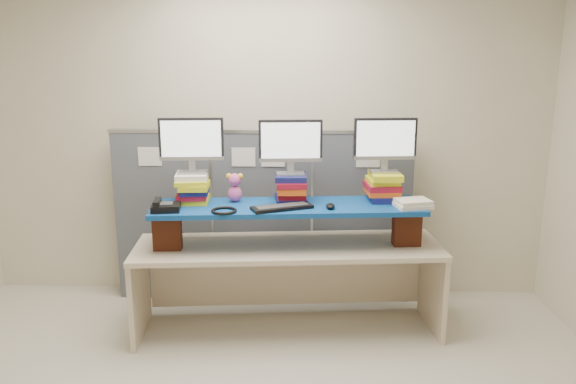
{
  "coord_description": "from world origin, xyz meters",
  "views": [
    {
      "loc": [
        0.4,
        -2.91,
        2.13
      ],
      "look_at": [
        0.25,
        1.19,
        1.13
      ],
      "focal_mm": 35.0,
      "sensor_mm": 36.0,
      "label": 1
    }
  ],
  "objects_px": {
    "monitor_right": "(385,142)",
    "keyboard": "(282,207)",
    "monitor_left": "(191,142)",
    "desk_phone": "(165,206)",
    "monitor_center": "(290,144)",
    "blue_board": "(288,207)",
    "desk": "(288,262)"
  },
  "relations": [
    {
      "from": "monitor_right",
      "to": "keyboard",
      "type": "distance_m",
      "value": 0.95
    },
    {
      "from": "monitor_left",
      "to": "desk_phone",
      "type": "relative_size",
      "value": 2.13
    },
    {
      "from": "monitor_center",
      "to": "monitor_right",
      "type": "bearing_deg",
      "value": -0.0
    },
    {
      "from": "blue_board",
      "to": "monitor_right",
      "type": "distance_m",
      "value": 0.9
    },
    {
      "from": "monitor_right",
      "to": "desk_phone",
      "type": "bearing_deg",
      "value": -171.82
    },
    {
      "from": "blue_board",
      "to": "monitor_center",
      "type": "bearing_deg",
      "value": 77.99
    },
    {
      "from": "desk",
      "to": "monitor_left",
      "type": "relative_size",
      "value": 4.95
    },
    {
      "from": "blue_board",
      "to": "keyboard",
      "type": "bearing_deg",
      "value": -112.91
    },
    {
      "from": "monitor_left",
      "to": "monitor_right",
      "type": "bearing_deg",
      "value": 0.0
    },
    {
      "from": "monitor_left",
      "to": "monitor_center",
      "type": "bearing_deg",
      "value": 0.0
    },
    {
      "from": "monitor_left",
      "to": "keyboard",
      "type": "xyz_separation_m",
      "value": [
        0.69,
        -0.18,
        -0.45
      ]
    },
    {
      "from": "blue_board",
      "to": "monitor_right",
      "type": "bearing_deg",
      "value": 8.96
    },
    {
      "from": "desk",
      "to": "keyboard",
      "type": "relative_size",
      "value": 5.08
    },
    {
      "from": "desk_phone",
      "to": "blue_board",
      "type": "bearing_deg",
      "value": 3.85
    },
    {
      "from": "monitor_center",
      "to": "keyboard",
      "type": "height_order",
      "value": "monitor_center"
    },
    {
      "from": "blue_board",
      "to": "keyboard",
      "type": "xyz_separation_m",
      "value": [
        -0.04,
        -0.12,
        0.03
      ]
    },
    {
      "from": "monitor_right",
      "to": "blue_board",
      "type": "bearing_deg",
      "value": -171.04
    },
    {
      "from": "blue_board",
      "to": "monitor_center",
      "type": "xyz_separation_m",
      "value": [
        0.01,
        0.12,
        0.47
      ]
    },
    {
      "from": "desk",
      "to": "monitor_left",
      "type": "distance_m",
      "value": 1.18
    },
    {
      "from": "monitor_left",
      "to": "desk_phone",
      "type": "bearing_deg",
      "value": -127.54
    },
    {
      "from": "monitor_right",
      "to": "keyboard",
      "type": "xyz_separation_m",
      "value": [
        -0.78,
        -0.31,
        -0.44
      ]
    },
    {
      "from": "monitor_left",
      "to": "desk_phone",
      "type": "xyz_separation_m",
      "value": [
        -0.16,
        -0.25,
        -0.44
      ]
    },
    {
      "from": "monitor_left",
      "to": "keyboard",
      "type": "height_order",
      "value": "monitor_left"
    },
    {
      "from": "desk",
      "to": "keyboard",
      "type": "bearing_deg",
      "value": -112.91
    },
    {
      "from": "desk",
      "to": "desk_phone",
      "type": "xyz_separation_m",
      "value": [
        -0.89,
        -0.2,
        0.49
      ]
    },
    {
      "from": "desk",
      "to": "monitor_center",
      "type": "distance_m",
      "value": 0.92
    },
    {
      "from": "desk",
      "to": "blue_board",
      "type": "relative_size",
      "value": 1.18
    },
    {
      "from": "desk",
      "to": "blue_board",
      "type": "bearing_deg",
      "value": 77.78
    },
    {
      "from": "keyboard",
      "to": "monitor_right",
      "type": "bearing_deg",
      "value": -2.57
    },
    {
      "from": "blue_board",
      "to": "desk_phone",
      "type": "xyz_separation_m",
      "value": [
        -0.89,
        -0.2,
        0.05
      ]
    },
    {
      "from": "desk",
      "to": "blue_board",
      "type": "xyz_separation_m",
      "value": [
        0.0,
        0.0,
        0.44
      ]
    },
    {
      "from": "desk",
      "to": "blue_board",
      "type": "distance_m",
      "value": 0.44
    }
  ]
}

